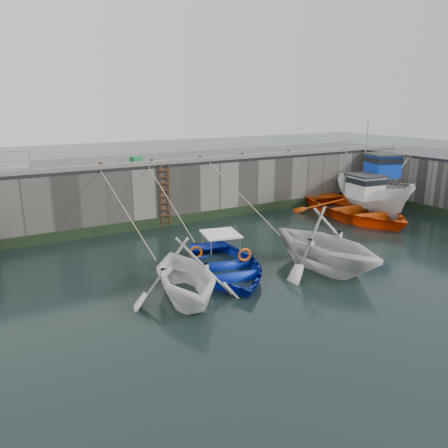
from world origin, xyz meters
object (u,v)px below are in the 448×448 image
boat_far_orange (357,208)px  bollard_e (288,152)px  boat_near_blacktrim (323,268)px  boat_far_white (374,194)px  ladder (165,196)px  boat_near_blue (225,273)px  bollard_a (101,165)px  boat_near_white (185,298)px  fish_crate (136,159)px  bollard_c (201,159)px  bollard_b (152,162)px  bollard_d (242,156)px

boat_far_orange → bollard_e: 5.12m
boat_near_blacktrim → boat_far_white: 10.09m
ladder → boat_near_blue: (-0.59, -6.96, -1.59)m
boat_near_blacktrim → bollard_a: bearing=116.8°
boat_near_white → bollard_a: (-0.21, 8.51, 3.30)m
boat_near_blue → fish_crate: bearing=104.4°
ladder → bollard_c: size_ratio=11.43×
bollard_a → bollard_b: bearing=0.0°
ladder → bollard_e: (8.00, 0.34, 1.71)m
boat_near_blacktrim → bollard_d: bearing=70.7°
boat_near_blacktrim → fish_crate: bearing=103.7°
bollard_a → bollard_d: 7.80m
boat_far_white → bollard_b: boat_far_white is taller
ladder → boat_far_white: boat_far_white is taller
bollard_d → ladder: bearing=-176.0°
bollard_b → bollard_d: size_ratio=1.00×
ladder → boat_far_orange: bearing=-19.8°
ladder → boat_near_white: (-2.79, -8.17, -1.59)m
ladder → fish_crate: size_ratio=6.00×
bollard_e → boat_far_white: bearing=-45.5°
boat_far_white → fish_crate: size_ratio=12.94×
boat_far_white → bollard_c: (-9.29, 3.54, 2.24)m
boat_near_white → boat_near_blue: size_ratio=0.82×
boat_far_white → fish_crate: bearing=175.5°
boat_far_orange → fish_crate: bearing=162.1°
ladder → bollard_d: size_ratio=11.43×
boat_near_white → boat_far_orange: boat_far_orange is taller
boat_near_blue → bollard_d: size_ratio=18.88×
bollard_a → bollard_b: 2.50m
ladder → boat_far_orange: boat_far_orange is taller
ladder → boat_near_blacktrim: ladder is taller
bollard_b → bollard_e: 8.50m
fish_crate → bollard_b: fish_crate is taller
boat_far_white → bollard_e: 5.45m
boat_near_blue → bollard_c: size_ratio=18.88×
bollard_d → boat_near_blacktrim: bearing=-102.1°
boat_near_white → bollard_b: bollard_b is taller
ladder → boat_near_white: bearing=-108.9°
boat_far_white → fish_crate: boat_far_white is taller
fish_crate → bollard_e: fish_crate is taller
boat_far_orange → bollard_b: bearing=166.8°
boat_near_blacktrim → bollard_c: 9.39m
boat_far_orange → bollard_d: (-5.03, 3.87, 2.81)m
ladder → bollard_a: (-3.00, 0.34, 1.71)m
bollard_e → boat_near_blacktrim: bearing=-120.1°
bollard_b → bollard_c: (2.70, 0.00, 0.00)m
ladder → boat_near_blue: 7.17m
boat_near_blue → bollard_c: bollard_c is taller
boat_far_orange → bollard_d: 6.94m
bollard_d → boat_near_blue: bearing=-126.5°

